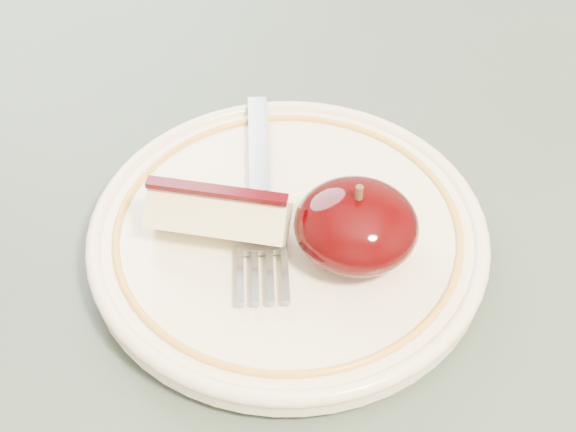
% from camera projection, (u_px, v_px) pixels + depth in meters
% --- Properties ---
extents(table, '(0.90, 0.90, 0.75)m').
position_uv_depth(table, '(349.00, 313.00, 0.54)').
color(table, brown).
rests_on(table, ground).
extents(plate, '(0.22, 0.22, 0.02)m').
position_uv_depth(plate, '(288.00, 233.00, 0.45)').
color(plate, white).
rests_on(plate, table).
extents(apple_half, '(0.07, 0.06, 0.05)m').
position_uv_depth(apple_half, '(356.00, 225.00, 0.42)').
color(apple_half, black).
rests_on(apple_half, plate).
extents(apple_wedge, '(0.08, 0.03, 0.04)m').
position_uv_depth(apple_wedge, '(219.00, 214.00, 0.43)').
color(apple_wedge, beige).
rests_on(apple_wedge, plate).
extents(fork, '(0.06, 0.16, 0.00)m').
position_uv_depth(fork, '(260.00, 195.00, 0.46)').
color(fork, gray).
rests_on(fork, plate).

